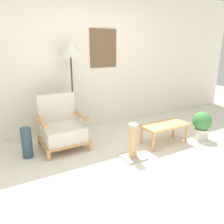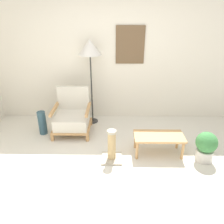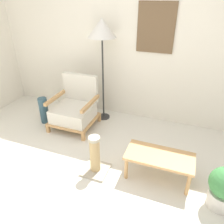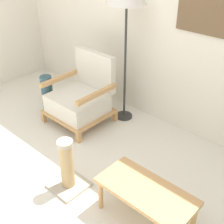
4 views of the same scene
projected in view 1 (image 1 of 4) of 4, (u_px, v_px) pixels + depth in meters
ground_plane at (150, 173)px, 2.81m from camera, size 14.00×14.00×0.00m
wall_back at (85, 59)px, 4.14m from camera, size 8.00×0.09×2.70m
armchair at (62, 128)px, 3.49m from camera, size 0.69×0.67×0.84m
floor_lamp at (70, 51)px, 3.66m from camera, size 0.44×0.44×1.69m
coffee_table at (165, 127)px, 3.63m from camera, size 0.80×0.39×0.34m
vase at (27, 143)px, 3.17m from camera, size 0.15×0.15×0.46m
potted_plant at (202, 125)px, 3.81m from camera, size 0.33×0.33×0.50m
scratching_post at (133, 145)px, 3.14m from camera, size 0.32×0.32×0.53m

